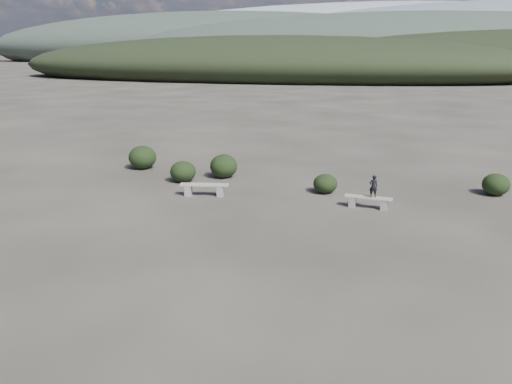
% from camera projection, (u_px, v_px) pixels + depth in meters
% --- Properties ---
extents(ground, '(1200.00, 1200.00, 0.00)m').
position_uv_depth(ground, '(220.00, 261.00, 14.29)').
color(ground, '#2E2A24').
rests_on(ground, ground).
extents(bench_left, '(2.05, 0.87, 0.50)m').
position_uv_depth(bench_left, '(204.00, 189.00, 20.58)').
color(bench_left, slate).
rests_on(bench_left, ground).
extents(bench_right, '(1.81, 0.48, 0.45)m').
position_uv_depth(bench_right, '(368.00, 201.00, 18.98)').
color(bench_right, slate).
rests_on(bench_right, ground).
extents(seated_person, '(0.36, 0.29, 0.86)m').
position_uv_depth(seated_person, '(373.00, 186.00, 18.76)').
color(seated_person, black).
rests_on(seated_person, bench_right).
extents(shrub_a, '(1.18, 1.18, 0.96)m').
position_uv_depth(shrub_a, '(183.00, 171.00, 22.74)').
color(shrub_a, black).
rests_on(shrub_a, ground).
extents(shrub_b, '(1.29, 1.29, 1.10)m').
position_uv_depth(shrub_b, '(224.00, 166.00, 23.48)').
color(shrub_b, black).
rests_on(shrub_b, ground).
extents(shrub_c, '(1.02, 1.02, 0.82)m').
position_uv_depth(shrub_c, '(325.00, 184.00, 20.96)').
color(shrub_c, black).
rests_on(shrub_c, ground).
extents(shrub_e, '(1.10, 1.10, 0.91)m').
position_uv_depth(shrub_e, '(496.00, 184.00, 20.64)').
color(shrub_e, black).
rests_on(shrub_e, ground).
extents(shrub_f, '(1.39, 1.39, 1.17)m').
position_uv_depth(shrub_f, '(143.00, 157.00, 25.22)').
color(shrub_f, black).
rests_on(shrub_f, ground).
extents(mountain_ridges, '(500.00, 400.00, 56.00)m').
position_uv_depth(mountain_ridges, '(390.00, 42.00, 325.93)').
color(mountain_ridges, black).
rests_on(mountain_ridges, ground).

